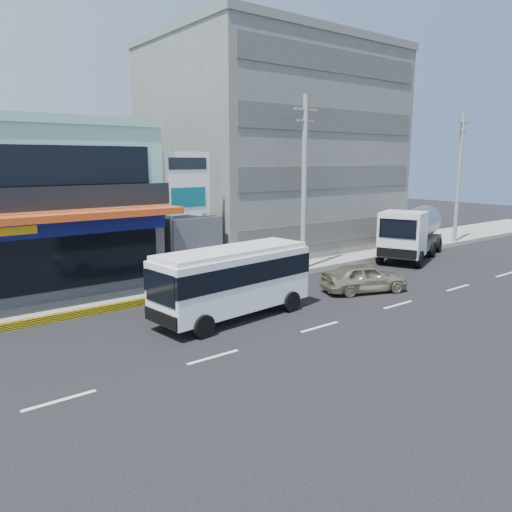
{
  "coord_description": "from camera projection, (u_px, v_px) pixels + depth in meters",
  "views": [
    {
      "loc": [
        -13.51,
        -13.28,
        6.47
      ],
      "look_at": [
        0.09,
        4.22,
        2.2
      ],
      "focal_mm": 35.0,
      "sensor_mm": 36.0,
      "label": 1
    }
  ],
  "objects": [
    {
      "name": "minibus",
      "position": [
        233.0,
        277.0,
        20.52
      ],
      "size": [
        7.2,
        3.02,
        2.93
      ],
      "color": "white",
      "rests_on": "ground"
    },
    {
      "name": "sedan",
      "position": [
        364.0,
        278.0,
        24.78
      ],
      "size": [
        4.62,
        3.11,
        1.46
      ],
      "primitive_type": "imported",
      "rotation": [
        0.0,
        0.0,
        1.21
      ],
      "color": "beige",
      "rests_on": "ground"
    },
    {
      "name": "sidewalk",
      "position": [
        267.0,
        267.0,
        30.01
      ],
      "size": [
        70.0,
        5.0,
        0.3
      ],
      "primitive_type": "cube",
      "color": "gray",
      "rests_on": "ground"
    },
    {
      "name": "utility_pole_far",
      "position": [
        459.0,
        178.0,
        37.68
      ],
      "size": [
        1.6,
        0.3,
        10.0
      ],
      "color": "#999993",
      "rests_on": "ground"
    },
    {
      "name": "billboard",
      "position": [
        187.0,
        191.0,
        25.56
      ],
      "size": [
        2.6,
        0.18,
        6.9
      ],
      "color": "gray",
      "rests_on": "ground"
    },
    {
      "name": "shop_building",
      "position": [
        9.0,
        210.0,
        24.89
      ],
      "size": [
        12.4,
        11.7,
        8.0
      ],
      "color": "#414145",
      "rests_on": "ground"
    },
    {
      "name": "utility_pole_near",
      "position": [
        304.0,
        184.0,
        28.04
      ],
      "size": [
        1.6,
        0.3,
        10.0
      ],
      "color": "#999993",
      "rests_on": "ground"
    },
    {
      "name": "gap_structure",
      "position": [
        172.0,
        244.0,
        28.63
      ],
      "size": [
        3.0,
        6.0,
        3.5
      ],
      "primitive_type": "cube",
      "color": "#414145",
      "rests_on": "ground"
    },
    {
      "name": "concrete_building",
      "position": [
        273.0,
        153.0,
        35.99
      ],
      "size": [
        16.0,
        12.0,
        14.0
      ],
      "primitive_type": "cube",
      "color": "gray",
      "rests_on": "ground"
    },
    {
      "name": "tanker_truck",
      "position": [
        412.0,
        231.0,
        33.26
      ],
      "size": [
        8.74,
        5.46,
        3.33
      ],
      "color": "silver",
      "rests_on": "ground"
    },
    {
      "name": "satellite_dish",
      "position": [
        179.0,
        213.0,
        27.51
      ],
      "size": [
        1.5,
        1.5,
        0.15
      ],
      "primitive_type": "cylinder",
      "color": "slate",
      "rests_on": "gap_structure"
    },
    {
      "name": "ground",
      "position": [
        320.0,
        327.0,
        19.66
      ],
      "size": [
        120.0,
        120.0,
        0.0
      ],
      "primitive_type": "plane",
      "color": "black",
      "rests_on": "ground"
    }
  ]
}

